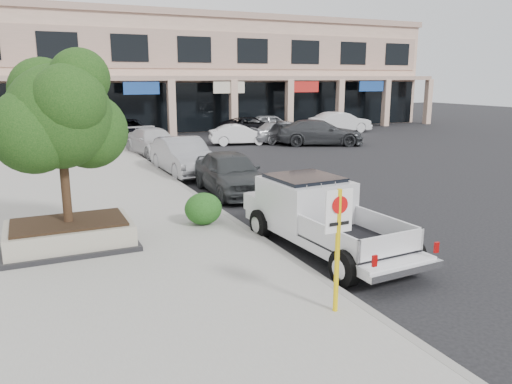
{
  "coord_description": "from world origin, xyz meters",
  "views": [
    {
      "loc": [
        -7.0,
        -9.91,
        4.34
      ],
      "look_at": [
        -1.77,
        1.5,
        1.46
      ],
      "focal_mm": 35.0,
      "sensor_mm": 36.0,
      "label": 1
    }
  ],
  "objects_px": {
    "planter": "(70,235)",
    "lot_car_c": "(320,132)",
    "planter_tree": "(65,117)",
    "no_parking_sign": "(338,234)",
    "curb_car_a": "(231,173)",
    "lot_car_a": "(284,131)",
    "lot_car_e": "(271,124)",
    "curb_car_d": "(129,130)",
    "lot_car_b": "(240,135)",
    "lot_car_d": "(253,126)",
    "lot_car_f": "(340,122)",
    "curb_car_b": "(183,156)",
    "curb_car_c": "(154,142)",
    "pickup_truck": "(327,218)"
  },
  "relations": [
    {
      "from": "planter",
      "to": "lot_car_c",
      "type": "relative_size",
      "value": 0.56
    },
    {
      "from": "lot_car_a",
      "to": "curb_car_b",
      "type": "bearing_deg",
      "value": 133.48
    },
    {
      "from": "no_parking_sign",
      "to": "curb_car_b",
      "type": "bearing_deg",
      "value": 84.11
    },
    {
      "from": "lot_car_e",
      "to": "curb_car_d",
      "type": "bearing_deg",
      "value": 101.32
    },
    {
      "from": "curb_car_c",
      "to": "planter",
      "type": "bearing_deg",
      "value": -117.84
    },
    {
      "from": "curb_car_c",
      "to": "lot_car_f",
      "type": "xyz_separation_m",
      "value": [
        16.57,
        5.84,
        0.06
      ]
    },
    {
      "from": "lot_car_c",
      "to": "lot_car_b",
      "type": "bearing_deg",
      "value": 87.18
    },
    {
      "from": "no_parking_sign",
      "to": "lot_car_e",
      "type": "relative_size",
      "value": 0.52
    },
    {
      "from": "lot_car_b",
      "to": "lot_car_d",
      "type": "distance_m",
      "value": 5.19
    },
    {
      "from": "no_parking_sign",
      "to": "curb_car_a",
      "type": "distance_m",
      "value": 10.49
    },
    {
      "from": "planter",
      "to": "lot_car_c",
      "type": "bearing_deg",
      "value": 42.14
    },
    {
      "from": "curb_car_a",
      "to": "curb_car_d",
      "type": "xyz_separation_m",
      "value": [
        -0.42,
        17.9,
        -0.06
      ]
    },
    {
      "from": "curb_car_d",
      "to": "lot_car_f",
      "type": "relative_size",
      "value": 1.09
    },
    {
      "from": "curb_car_b",
      "to": "lot_car_b",
      "type": "height_order",
      "value": "curb_car_b"
    },
    {
      "from": "no_parking_sign",
      "to": "curb_car_c",
      "type": "height_order",
      "value": "no_parking_sign"
    },
    {
      "from": "lot_car_c",
      "to": "lot_car_e",
      "type": "bearing_deg",
      "value": 21.92
    },
    {
      "from": "lot_car_b",
      "to": "lot_car_f",
      "type": "bearing_deg",
      "value": -59.37
    },
    {
      "from": "lot_car_a",
      "to": "lot_car_b",
      "type": "bearing_deg",
      "value": 86.25
    },
    {
      "from": "no_parking_sign",
      "to": "lot_car_b",
      "type": "xyz_separation_m",
      "value": [
        7.93,
        23.34,
        -0.97
      ]
    },
    {
      "from": "curb_car_a",
      "to": "lot_car_a",
      "type": "height_order",
      "value": "curb_car_a"
    },
    {
      "from": "curb_car_c",
      "to": "lot_car_e",
      "type": "distance_m",
      "value": 13.6
    },
    {
      "from": "pickup_truck",
      "to": "lot_car_e",
      "type": "bearing_deg",
      "value": 63.06
    },
    {
      "from": "curb_car_a",
      "to": "lot_car_e",
      "type": "xyz_separation_m",
      "value": [
        10.87,
        18.42,
        -0.06
      ]
    },
    {
      "from": "planter_tree",
      "to": "lot_car_c",
      "type": "relative_size",
      "value": 0.71
    },
    {
      "from": "no_parking_sign",
      "to": "curb_car_d",
      "type": "distance_m",
      "value": 28.22
    },
    {
      "from": "curb_car_c",
      "to": "lot_car_b",
      "type": "xyz_separation_m",
      "value": [
        6.27,
        2.3,
        -0.1
      ]
    },
    {
      "from": "lot_car_b",
      "to": "lot_car_d",
      "type": "relative_size",
      "value": 0.78
    },
    {
      "from": "lot_car_a",
      "to": "planter_tree",
      "type": "bearing_deg",
      "value": 141.53
    },
    {
      "from": "pickup_truck",
      "to": "curb_car_d",
      "type": "xyz_separation_m",
      "value": [
        -0.18,
        25.04,
        -0.15
      ]
    },
    {
      "from": "pickup_truck",
      "to": "curb_car_a",
      "type": "bearing_deg",
      "value": 84.61
    },
    {
      "from": "no_parking_sign",
      "to": "lot_car_b",
      "type": "relative_size",
      "value": 0.57
    },
    {
      "from": "planter_tree",
      "to": "no_parking_sign",
      "type": "bearing_deg",
      "value": -56.21
    },
    {
      "from": "lot_car_e",
      "to": "lot_car_f",
      "type": "distance_m",
      "value": 5.61
    },
    {
      "from": "curb_car_c",
      "to": "lot_car_b",
      "type": "relative_size",
      "value": 1.3
    },
    {
      "from": "lot_car_a",
      "to": "planter",
      "type": "bearing_deg",
      "value": 141.54
    },
    {
      "from": "planter_tree",
      "to": "curb_car_c",
      "type": "distance_m",
      "value": 16.31
    },
    {
      "from": "lot_car_f",
      "to": "planter",
      "type": "bearing_deg",
      "value": 135.92
    },
    {
      "from": "planter_tree",
      "to": "curb_car_b",
      "type": "height_order",
      "value": "planter_tree"
    },
    {
      "from": "curb_car_c",
      "to": "lot_car_c",
      "type": "xyz_separation_m",
      "value": [
        10.96,
        -0.08,
        0.06
      ]
    },
    {
      "from": "lot_car_a",
      "to": "lot_car_c",
      "type": "distance_m",
      "value": 2.56
    },
    {
      "from": "curb_car_b",
      "to": "curb_car_c",
      "type": "relative_size",
      "value": 0.97
    },
    {
      "from": "curb_car_c",
      "to": "curb_car_b",
      "type": "bearing_deg",
      "value": -98.23
    },
    {
      "from": "planter_tree",
      "to": "lot_car_f",
      "type": "relative_size",
      "value": 0.8
    },
    {
      "from": "planter",
      "to": "lot_car_b",
      "type": "bearing_deg",
      "value": 55.49
    },
    {
      "from": "curb_car_a",
      "to": "lot_car_b",
      "type": "bearing_deg",
      "value": 68.89
    },
    {
      "from": "lot_car_c",
      "to": "lot_car_e",
      "type": "distance_m",
      "value": 7.73
    },
    {
      "from": "curb_car_a",
      "to": "lot_car_a",
      "type": "relative_size",
      "value": 1.04
    },
    {
      "from": "lot_car_a",
      "to": "lot_car_d",
      "type": "height_order",
      "value": "lot_car_a"
    },
    {
      "from": "lot_car_e",
      "to": "planter_tree",
      "type": "bearing_deg",
      "value": 152.05
    },
    {
      "from": "curb_car_d",
      "to": "lot_car_a",
      "type": "xyz_separation_m",
      "value": [
        9.41,
        -5.19,
        0.03
      ]
    }
  ]
}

